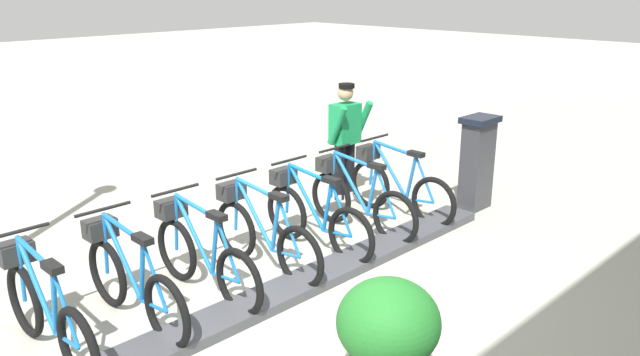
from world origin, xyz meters
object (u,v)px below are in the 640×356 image
object	(u,v)px
bike_docked_4	(201,254)
bike_docked_5	(130,279)
bike_docked_0	(396,185)
bike_docked_1	(357,199)
bike_docked_2	(313,215)
bike_docked_6	(45,309)
payment_kiosk	(477,161)
worker_near_rack	(345,137)
bike_docked_3	(261,233)
planter_bush	(388,336)

from	to	relation	value
bike_docked_4	bike_docked_5	xyz separation A→B (m)	(0.00, 0.77, 0.00)
bike_docked_0	bike_docked_1	size ratio (longest dim) A/B	1.00
bike_docked_2	bike_docked_6	size ratio (longest dim) A/B	1.00
bike_docked_6	payment_kiosk	bearing A→B (deg)	-95.79
bike_docked_2	bike_docked_0	bearing A→B (deg)	-90.00
payment_kiosk	bike_docked_0	xyz separation A→B (m)	(0.57, 1.01, -0.24)
bike_docked_4	worker_near_rack	xyz separation A→B (m)	(0.94, -3.11, 0.48)
bike_docked_1	bike_docked_3	bearing A→B (deg)	90.00
worker_near_rack	bike_docked_6	bearing A→B (deg)	101.46
payment_kiosk	bike_docked_5	distance (m)	4.91
bike_docked_3	worker_near_rack	size ratio (longest dim) A/B	1.04
bike_docked_0	bike_docked_5	world-z (taller)	same
bike_docked_1	payment_kiosk	bearing A→B (deg)	-107.76
bike_docked_2	bike_docked_6	xyz separation A→B (m)	(0.00, 3.08, 0.00)
bike_docked_0	bike_docked_5	size ratio (longest dim) A/B	1.00
planter_bush	payment_kiosk	bearing A→B (deg)	-66.50
bike_docked_4	worker_near_rack	size ratio (longest dim) A/B	1.04
bike_docked_1	bike_docked_2	distance (m)	0.77
payment_kiosk	bike_docked_5	xyz separation A→B (m)	(0.57, 4.87, -0.24)
bike_docked_0	bike_docked_4	xyz separation A→B (m)	(0.00, 3.08, 0.00)
worker_near_rack	bike_docked_3	bearing A→B (deg)	111.94
payment_kiosk	planter_bush	size ratio (longest dim) A/B	1.32
bike_docked_3	bike_docked_0	bearing A→B (deg)	-90.00
bike_docked_0	bike_docked_2	xyz separation A→B (m)	(0.00, 1.54, 0.00)
bike_docked_1	bike_docked_4	bearing A→B (deg)	90.00
bike_docked_6	planter_bush	size ratio (longest dim) A/B	1.77
planter_bush	bike_docked_0	bearing A→B (deg)	-52.71
bike_docked_0	bike_docked_2	size ratio (longest dim) A/B	1.00
bike_docked_0	bike_docked_6	xyz separation A→B (m)	(0.00, 4.63, 0.00)
bike_docked_1	bike_docked_0	bearing A→B (deg)	-90.00
bike_docked_1	bike_docked_5	distance (m)	3.08
bike_docked_3	worker_near_rack	distance (m)	2.57
bike_docked_5	bike_docked_4	bearing A→B (deg)	-90.00
bike_docked_1	bike_docked_3	size ratio (longest dim) A/B	1.00
bike_docked_5	planter_bush	size ratio (longest dim) A/B	1.77
bike_docked_1	bike_docked_4	xyz separation A→B (m)	(0.00, 2.31, 0.00)
bike_docked_1	bike_docked_6	world-z (taller)	same
payment_kiosk	planter_bush	distance (m)	4.49
payment_kiosk	worker_near_rack	size ratio (longest dim) A/B	0.77
payment_kiosk	bike_docked_3	distance (m)	3.38
bike_docked_4	bike_docked_6	world-z (taller)	same
payment_kiosk	bike_docked_5	size ratio (longest dim) A/B	0.74
bike_docked_6	bike_docked_5	bearing A→B (deg)	-90.00
bike_docked_3	bike_docked_1	bearing A→B (deg)	-90.00
bike_docked_2	worker_near_rack	world-z (taller)	worker_near_rack
bike_docked_3	worker_near_rack	bearing A→B (deg)	-68.06
planter_bush	bike_docked_3	bearing A→B (deg)	-18.43
bike_docked_3	bike_docked_5	size ratio (longest dim) A/B	1.00
bike_docked_1	bike_docked_5	xyz separation A→B (m)	(0.00, 3.08, 0.00)
bike_docked_0	bike_docked_1	xyz separation A→B (m)	(0.00, 0.77, 0.00)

